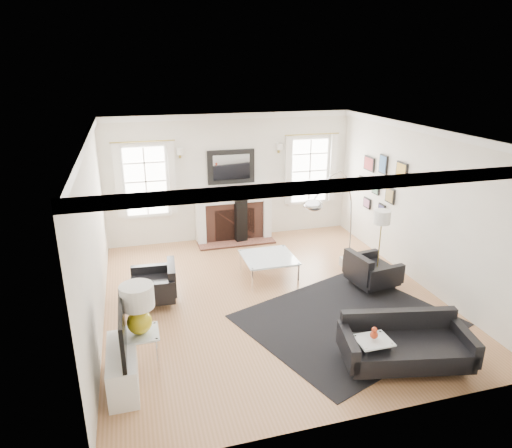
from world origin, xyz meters
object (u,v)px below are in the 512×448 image
object	(u,v)px
gourd_lamp	(138,306)
armchair_left	(156,285)
armchair_right	(370,272)
arc_floor_lamp	(334,223)
sofa	(404,345)
coffee_table	(269,258)
fireplace	(234,217)

from	to	relation	value
gourd_lamp	armchair_left	bearing A→B (deg)	79.90
armchair_right	arc_floor_lamp	distance (m)	1.10
armchair_right	arc_floor_lamp	bearing A→B (deg)	152.70
sofa	gourd_lamp	size ratio (longest dim) A/B	2.62
armchair_right	coffee_table	distance (m)	1.84
sofa	armchair_left	xyz separation A→B (m)	(-3.03, 2.58, 0.01)
armchair_right	coffee_table	world-z (taller)	armchair_right
sofa	armchair_right	distance (m)	2.20
armchair_left	arc_floor_lamp	distance (m)	3.20
sofa	armchair_right	world-z (taller)	armchair_right
fireplace	arc_floor_lamp	distance (m)	2.95
coffee_table	arc_floor_lamp	distance (m)	1.39
sofa	arc_floor_lamp	bearing A→B (deg)	88.79
coffee_table	arc_floor_lamp	xyz separation A→B (m)	(1.00, -0.57, 0.78)
sofa	armchair_right	bearing A→B (deg)	72.57
sofa	coffee_table	distance (m)	3.13
armchair_left	fireplace	bearing A→B (deg)	52.38
armchair_left	arc_floor_lamp	world-z (taller)	arc_floor_lamp
fireplace	armchair_left	bearing A→B (deg)	-127.62
coffee_table	gourd_lamp	size ratio (longest dim) A/B	1.38
coffee_table	armchair_right	bearing A→B (deg)	-28.74
arc_floor_lamp	fireplace	bearing A→B (deg)	114.23
armchair_left	arc_floor_lamp	size ratio (longest dim) A/B	0.40
coffee_table	arc_floor_lamp	world-z (taller)	arc_floor_lamp
armchair_right	gourd_lamp	size ratio (longest dim) A/B	1.35
sofa	arc_floor_lamp	world-z (taller)	arc_floor_lamp
armchair_left	coffee_table	size ratio (longest dim) A/B	0.92
armchair_right	fireplace	bearing A→B (deg)	121.33
coffee_table	gourd_lamp	world-z (taller)	gourd_lamp
fireplace	coffee_table	bearing A→B (deg)	-84.89
sofa	gourd_lamp	bearing A→B (deg)	165.04
sofa	coffee_table	bearing A→B (deg)	107.64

